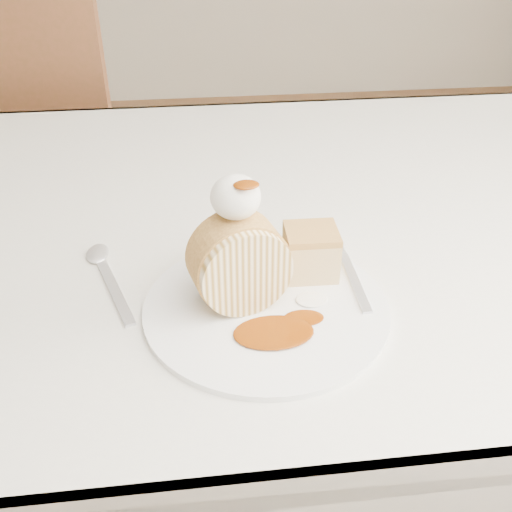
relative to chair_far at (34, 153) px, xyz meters
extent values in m
cube|color=silver|center=(0.49, -0.70, 0.17)|extent=(1.40, 0.90, 0.04)
cube|color=silver|center=(0.49, -0.25, 0.05)|extent=(1.40, 0.01, 0.28)
cylinder|color=brown|center=(1.11, -0.33, -0.20)|extent=(0.06, 0.06, 0.71)
cube|color=brown|center=(0.00, 0.09, -0.09)|extent=(0.48, 0.48, 0.04)
cube|color=brown|center=(-0.01, -0.12, 0.18)|extent=(0.46, 0.06, 0.48)
cylinder|color=brown|center=(0.21, 0.28, -0.33)|extent=(0.04, 0.04, 0.45)
cylinder|color=brown|center=(-0.18, 0.30, -0.33)|extent=(0.04, 0.04, 0.45)
cylinder|color=brown|center=(0.19, -0.11, -0.33)|extent=(0.04, 0.04, 0.45)
cylinder|color=white|center=(0.48, -0.93, 0.20)|extent=(0.27, 0.27, 0.01)
cylinder|color=#FFE6B1|center=(0.45, -0.92, 0.25)|extent=(0.11, 0.08, 0.10)
cube|color=tan|center=(0.53, -0.88, 0.22)|extent=(0.06, 0.06, 0.05)
ellipsoid|color=white|center=(0.45, -0.91, 0.32)|extent=(0.05, 0.05, 0.05)
ellipsoid|color=#6F2D04|center=(0.46, -0.92, 0.35)|extent=(0.03, 0.02, 0.01)
cube|color=silver|center=(0.58, -0.91, 0.20)|extent=(0.02, 0.16, 0.00)
cube|color=silver|center=(0.31, -0.88, 0.19)|extent=(0.08, 0.16, 0.00)
camera|label=1|loc=(0.41, -1.42, 0.59)|focal=40.00mm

